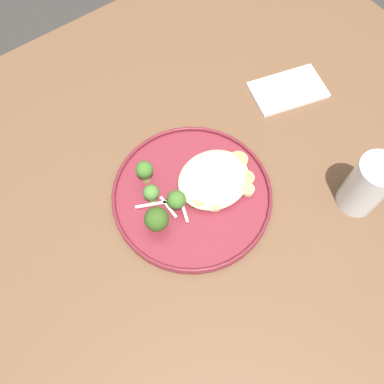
{
  "coord_description": "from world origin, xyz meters",
  "views": [
    {
      "loc": [
        0.14,
        0.28,
        1.42
      ],
      "look_at": [
        -0.05,
        0.02,
        0.76
      ],
      "focal_mm": 38.58,
      "sensor_mm": 36.0,
      "label": 1
    }
  ],
  "objects": [
    {
      "name": "seared_scallop_on_noodles",
      "position": [
        -0.05,
        0.05,
        0.76
      ],
      "size": [
        0.03,
        0.03,
        0.01
      ],
      "color": "#DBB77A",
      "rests_on": "dinner_plate"
    },
    {
      "name": "seared_scallop_tiny_bay",
      "position": [
        -0.16,
        0.02,
        0.76
      ],
      "size": [
        0.03,
        0.03,
        0.01
      ],
      "color": "#DBB77A",
      "rests_on": "dinner_plate"
    },
    {
      "name": "onion_sliver_long_sliver",
      "position": [
        0.02,
        0.0,
        0.75
      ],
      "size": [
        0.05,
        0.03,
        0.0
      ],
      "primitive_type": "cube",
      "rotation": [
        0.0,
        0.0,
        2.69
      ],
      "color": "silver",
      "rests_on": "dinner_plate"
    },
    {
      "name": "seared_scallop_rear_pale",
      "position": [
        -0.07,
        0.06,
        0.76
      ],
      "size": [
        0.04,
        0.04,
        0.01
      ],
      "color": "#E5C689",
      "rests_on": "dinner_plate"
    },
    {
      "name": "broccoli_floret_front_edge",
      "position": [
        0.01,
        -0.01,
        0.78
      ],
      "size": [
        0.03,
        0.03,
        0.05
      ],
      "color": "#7A994C",
      "rests_on": "dinner_plate"
    },
    {
      "name": "wooden_dining_table",
      "position": [
        0.0,
        0.0,
        0.66
      ],
      "size": [
        1.4,
        1.0,
        0.74
      ],
      "color": "brown",
      "rests_on": "ground"
    },
    {
      "name": "water_glass",
      "position": [
        -0.28,
        0.21,
        0.79
      ],
      "size": [
        0.07,
        0.07,
        0.12
      ],
      "color": "silver",
      "rests_on": "wooden_dining_table"
    },
    {
      "name": "onion_sliver_pale_crescent",
      "position": [
        0.0,
        0.02,
        0.75
      ],
      "size": [
        0.01,
        0.05,
        0.0
      ],
      "primitive_type": "cube",
      "rotation": [
        0.0,
        0.0,
        1.57
      ],
      "color": "silver",
      "rests_on": "dinner_plate"
    },
    {
      "name": "noodle_bed",
      "position": [
        -0.1,
        0.03,
        0.76
      ],
      "size": [
        0.14,
        0.12,
        0.02
      ],
      "color": "beige",
      "rests_on": "dinner_plate"
    },
    {
      "name": "folded_napkin",
      "position": [
        -0.36,
        -0.05,
        0.74
      ],
      "size": [
        0.17,
        0.13,
        0.01
      ],
      "primitive_type": "cube",
      "rotation": [
        0.0,
        0.0,
        -0.28
      ],
      "color": "white",
      "rests_on": "wooden_dining_table"
    },
    {
      "name": "ground",
      "position": [
        0.0,
        0.0,
        0.0
      ],
      "size": [
        6.0,
        6.0,
        0.0
      ],
      "primitive_type": "plane",
      "color": "#2D2B28"
    },
    {
      "name": "broccoli_floret_split_head",
      "position": [
        0.03,
        0.04,
        0.78
      ],
      "size": [
        0.04,
        0.04,
        0.05
      ],
      "color": "#7A994C",
      "rests_on": "dinner_plate"
    },
    {
      "name": "broccoli_floret_tall_stalk",
      "position": [
        -0.0,
        -0.05,
        0.78
      ],
      "size": [
        0.03,
        0.03,
        0.05
      ],
      "color": "#89A356",
      "rests_on": "dinner_plate"
    },
    {
      "name": "broccoli_floret_center_pile",
      "position": [
        -0.01,
        0.03,
        0.78
      ],
      "size": [
        0.03,
        0.03,
        0.04
      ],
      "color": "#89A356",
      "rests_on": "dinner_plate"
    },
    {
      "name": "seared_scallop_front_small",
      "position": [
        -0.09,
        0.04,
        0.76
      ],
      "size": [
        0.03,
        0.03,
        0.02
      ],
      "color": "#E5C689",
      "rests_on": "dinner_plate"
    },
    {
      "name": "seared_scallop_large_seared",
      "position": [
        -0.13,
        0.08,
        0.76
      ],
      "size": [
        0.02,
        0.02,
        0.01
      ],
      "color": "#E5C689",
      "rests_on": "dinner_plate"
    },
    {
      "name": "onion_sliver_curled_piece",
      "position": [
        -0.02,
        0.04,
        0.75
      ],
      "size": [
        0.02,
        0.04,
        0.0
      ],
      "primitive_type": "cube",
      "rotation": [
        0.0,
        0.0,
        1.22
      ],
      "color": "silver",
      "rests_on": "dinner_plate"
    },
    {
      "name": "dinner_plate",
      "position": [
        -0.05,
        0.02,
        0.75
      ],
      "size": [
        0.29,
        0.29,
        0.02
      ],
      "color": "maroon",
      "rests_on": "wooden_dining_table"
    },
    {
      "name": "seared_scallop_half_hidden",
      "position": [
        -0.14,
        0.02,
        0.76
      ],
      "size": [
        0.04,
        0.04,
        0.01
      ],
      "color": "beige",
      "rests_on": "dinner_plate"
    },
    {
      "name": "seared_scallop_center_golden",
      "position": [
        -0.15,
        0.06,
        0.76
      ],
      "size": [
        0.03,
        0.03,
        0.01
      ],
      "color": "#DBB77A",
      "rests_on": "dinner_plate"
    }
  ]
}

